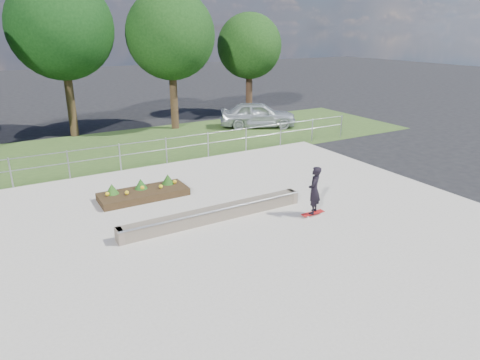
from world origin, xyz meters
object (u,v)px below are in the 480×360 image
(grind_ledge, at_px, (215,214))
(skateboarder, at_px, (314,190))
(parked_car, at_px, (258,115))
(planter_bed, at_px, (143,192))

(grind_ledge, height_order, skateboarder, skateboarder)
(grind_ledge, bearing_deg, skateboarder, -23.10)
(skateboarder, height_order, parked_car, skateboarder)
(grind_ledge, bearing_deg, parked_car, 52.13)
(planter_bed, height_order, skateboarder, skateboarder)
(planter_bed, relative_size, skateboarder, 1.88)
(skateboarder, bearing_deg, grind_ledge, 156.90)
(grind_ledge, relative_size, planter_bed, 2.00)
(grind_ledge, xyz_separation_m, planter_bed, (-1.30, 2.94, -0.02))
(grind_ledge, xyz_separation_m, skateboarder, (2.83, -1.21, 0.63))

